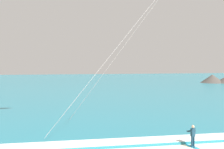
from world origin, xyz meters
name	(u,v)px	position (x,y,z in m)	size (l,w,h in m)	color
sea	(99,84)	(0.00, 73.59, 0.10)	(200.00, 120.00, 0.20)	teal
surf_foam	(192,138)	(0.00, 14.59, 0.22)	(200.00, 1.82, 0.04)	white
surfboard	(193,147)	(-0.74, 12.88, 0.03)	(0.89, 1.47, 0.09)	#239EC6
kitesurfer	(193,135)	(-0.74, 12.90, 0.94)	(0.64, 0.63, 1.69)	#143347
headland_right	(219,79)	(35.68, 69.12, 1.24)	(11.38, 9.23, 2.67)	#47423D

